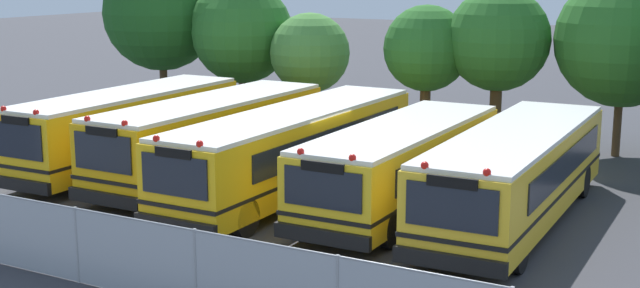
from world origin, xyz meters
The scene contains 14 objects.
ground_plane centered at (0.00, 0.00, 0.00)m, with size 160.00×160.00×0.00m, color #38383D.
school_bus_0 centered at (-6.70, -0.07, 1.46)m, with size 2.58×9.81×2.78m.
school_bus_1 centered at (-3.34, 0.10, 1.45)m, with size 2.60×10.03×2.75m.
school_bus_2 centered at (-0.09, -0.14, 1.42)m, with size 2.52×11.59×2.70m.
school_bus_3 centered at (3.44, -0.17, 1.35)m, with size 2.63×9.54×2.56m.
school_bus_4 centered at (6.59, 0.22, 1.39)m, with size 2.85×10.79×2.64m.
tree_0 centered at (-11.80, 7.95, 4.82)m, with size 5.06×5.06×7.30m.
tree_1 centered at (-7.84, 8.28, 4.17)m, with size 4.28×4.28×6.18m.
tree_2 centered at (-4.47, 8.33, 3.39)m, with size 3.24×3.24×4.97m.
tree_3 centered at (0.44, 8.81, 3.71)m, with size 3.30×3.30×5.37m.
tree_4 centered at (3.24, 9.22, 4.12)m, with size 3.85×3.85×6.04m.
tree_5 centered at (7.61, 10.20, 4.14)m, with size 4.98×4.82×6.64m.
chainlink_fence centered at (-0.36, -8.88, 0.89)m, with size 19.25×0.07×1.72m.
traffic_cone centered at (-1.43, -7.42, 0.34)m, with size 0.51×0.51×0.68m, color #EA5914.
Camera 1 is at (12.91, -21.84, 6.79)m, focal length 48.29 mm.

